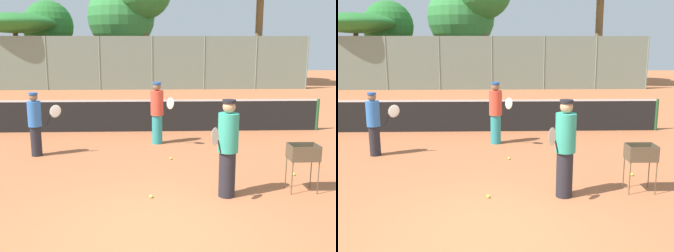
% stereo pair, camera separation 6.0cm
% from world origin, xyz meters
% --- Properties ---
extents(ground_plane, '(80.00, 80.00, 0.00)m').
position_xyz_m(ground_plane, '(0.00, 0.00, 0.00)').
color(ground_plane, '#B7663D').
extents(tennis_net, '(11.30, 0.10, 1.07)m').
position_xyz_m(tennis_net, '(0.00, 7.33, 0.56)').
color(tennis_net, '#26592D').
rests_on(tennis_net, ground_plane).
extents(back_fence, '(20.41, 0.08, 3.43)m').
position_xyz_m(back_fence, '(0.00, 20.11, 1.72)').
color(back_fence, gray).
rests_on(back_fence, ground_plane).
extents(tree_1, '(5.32, 5.32, 4.97)m').
position_xyz_m(tree_1, '(-9.21, 21.94, 4.28)').
color(tree_1, brown).
rests_on(tree_1, ground_plane).
extents(tree_3, '(3.64, 3.64, 6.04)m').
position_xyz_m(tree_3, '(-7.57, 24.19, 4.21)').
color(tree_3, brown).
rests_on(tree_3, ground_plane).
extents(tree_5, '(5.08, 5.08, 7.50)m').
position_xyz_m(tree_5, '(-2.34, 25.31, 4.95)').
color(tree_5, brown).
rests_on(tree_5, ground_plane).
extents(player_white_outfit, '(0.69, 0.75, 1.80)m').
position_xyz_m(player_white_outfit, '(0.16, 5.67, 0.93)').
color(player_white_outfit, teal).
rests_on(player_white_outfit, ground_plane).
extents(player_red_cap, '(0.89, 0.34, 1.66)m').
position_xyz_m(player_red_cap, '(-3.00, 4.49, 0.86)').
color(player_red_cap, '#26262D').
rests_on(player_red_cap, ground_plane).
extents(player_yellow_shirt, '(0.64, 0.82, 1.86)m').
position_xyz_m(player_yellow_shirt, '(1.42, 1.48, 0.96)').
color(player_yellow_shirt, '#26262D').
rests_on(player_yellow_shirt, ground_plane).
extents(ball_cart, '(0.56, 0.41, 0.95)m').
position_xyz_m(ball_cart, '(2.96, 1.70, 0.72)').
color(ball_cart, brown).
rests_on(ball_cart, ground_plane).
extents(tennis_ball_0, '(0.07, 0.07, 0.07)m').
position_xyz_m(tennis_ball_0, '(2.56, 6.07, 0.03)').
color(tennis_ball_0, '#D1E54C').
rests_on(tennis_ball_0, ground_plane).
extents(tennis_ball_2, '(0.07, 0.07, 0.07)m').
position_xyz_m(tennis_ball_2, '(3.15, 2.62, 0.03)').
color(tennis_ball_2, '#D1E54C').
rests_on(tennis_ball_2, ground_plane).
extents(tennis_ball_3, '(0.07, 0.07, 0.07)m').
position_xyz_m(tennis_ball_3, '(0.47, 3.98, 0.03)').
color(tennis_ball_3, '#D1E54C').
rests_on(tennis_ball_3, ground_plane).
extents(tennis_ball_5, '(0.07, 0.07, 0.07)m').
position_xyz_m(tennis_ball_5, '(-0.01, 1.44, 0.03)').
color(tennis_ball_5, '#D1E54C').
rests_on(tennis_ball_5, ground_plane).
extents(parked_car, '(4.20, 1.70, 1.60)m').
position_xyz_m(parked_car, '(-0.08, 23.93, 0.66)').
color(parked_car, '#3F4C8C').
rests_on(parked_car, ground_plane).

